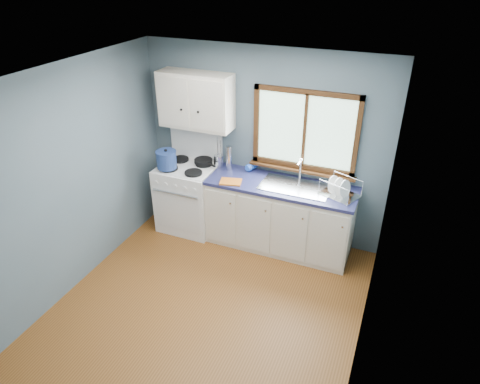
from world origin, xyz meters
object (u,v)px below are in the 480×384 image
at_px(base_cabinets, 279,219).
at_px(sink, 295,191).
at_px(utensil_crock, 219,161).
at_px(gas_range, 189,195).
at_px(skillet, 203,161).
at_px(thermos, 229,158).
at_px(dish_rack, 339,191).
at_px(stockpot, 166,159).

height_order(base_cabinets, sink, sink).
xyz_separation_m(sink, utensil_crock, (-1.10, 0.17, 0.15)).
bearing_deg(utensil_crock, sink, -8.83).
distance_m(base_cabinets, sink, 0.48).
relative_size(gas_range, skillet, 3.51).
bearing_deg(skillet, gas_range, -117.25).
distance_m(sink, skillet, 1.32).
distance_m(sink, thermos, 0.97).
height_order(sink, skillet, sink).
bearing_deg(skillet, dish_rack, 20.67).
relative_size(stockpot, dish_rack, 0.54).
bearing_deg(base_cabinets, stockpot, -172.62).
bearing_deg(sink, dish_rack, -0.11).
distance_m(base_cabinets, stockpot, 1.66).
height_order(base_cabinets, dish_rack, dish_rack).
xyz_separation_m(base_cabinets, sink, (0.18, -0.00, 0.45)).
relative_size(sink, stockpot, 3.08).
relative_size(stockpot, thermos, 0.82).
distance_m(utensil_crock, thermos, 0.19).
bearing_deg(skillet, sink, 19.17).
xyz_separation_m(stockpot, dish_rack, (2.22, 0.19, -0.10)).
xyz_separation_m(sink, thermos, (-0.94, 0.13, 0.23)).
xyz_separation_m(gas_range, thermos, (0.55, 0.15, 0.59)).
relative_size(sink, thermos, 2.52).
relative_size(base_cabinets, skillet, 4.78).
bearing_deg(stockpot, gas_range, 41.65).
xyz_separation_m(gas_range, utensil_crock, (0.38, 0.19, 0.51)).
height_order(base_cabinets, utensil_crock, utensil_crock).
bearing_deg(base_cabinets, gas_range, -179.18).
relative_size(utensil_crock, thermos, 1.25).
bearing_deg(utensil_crock, base_cabinets, -10.49).
bearing_deg(skillet, thermos, 25.97).
height_order(gas_range, stockpot, gas_range).
xyz_separation_m(stockpot, thermos, (0.74, 0.33, 0.01)).
relative_size(skillet, utensil_crock, 0.93).
height_order(gas_range, base_cabinets, gas_range).
bearing_deg(gas_range, sink, 0.71).
bearing_deg(thermos, sink, -7.94).
relative_size(base_cabinets, stockpot, 6.79).
xyz_separation_m(skillet, thermos, (0.37, 0.01, 0.10)).
bearing_deg(dish_rack, gas_range, -157.13).
xyz_separation_m(base_cabinets, skillet, (-1.13, 0.12, 0.57)).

